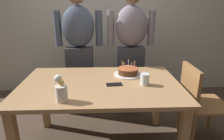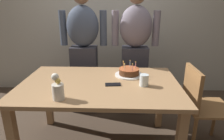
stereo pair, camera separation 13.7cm
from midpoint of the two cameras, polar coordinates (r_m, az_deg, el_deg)
name	(u,v)px [view 2 (the right image)]	position (r m, az deg, el deg)	size (l,w,h in m)	color
back_wall	(108,14)	(3.28, 0.11, 16.09)	(5.20, 0.10, 2.60)	beige
dining_table	(100,92)	(1.91, -1.51, -6.42)	(1.50, 0.96, 0.74)	#A37A51
birthday_cake	(129,72)	(2.06, 6.87, -0.67)	(0.29, 0.29, 0.15)	white
water_glass_near	(144,80)	(1.82, 11.44, -2.95)	(0.08, 0.08, 0.11)	silver
cell_phone	(113,84)	(1.82, 2.45, -4.25)	(0.14, 0.07, 0.01)	black
flower_vase	(58,89)	(1.56, -13.10, -5.41)	(0.10, 0.10, 0.21)	silver
person_man_bearded	(84,50)	(2.61, -6.73, 5.78)	(0.61, 0.27, 1.66)	#33333D
person_woman_cardigan	(135,50)	(2.59, 8.19, 5.65)	(0.61, 0.27, 1.66)	#33333D
dining_chair	(200,102)	(2.20, 25.88, -8.49)	(0.42, 0.42, 0.87)	olive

